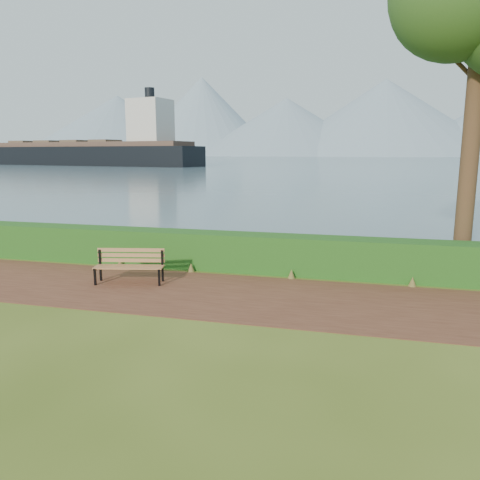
# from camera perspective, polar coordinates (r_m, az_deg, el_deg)

# --- Properties ---
(ground) EXTENTS (140.00, 140.00, 0.00)m
(ground) POSITION_cam_1_polar(r_m,az_deg,el_deg) (10.41, -4.18, -7.03)
(ground) COLOR #435719
(ground) RESTS_ON ground
(path) EXTENTS (40.00, 3.40, 0.01)m
(path) POSITION_cam_1_polar(r_m,az_deg,el_deg) (10.68, -3.67, -6.54)
(path) COLOR #53291C
(path) RESTS_ON ground
(hedge) EXTENTS (32.00, 0.85, 1.00)m
(hedge) POSITION_cam_1_polar(r_m,az_deg,el_deg) (12.69, -0.49, -1.43)
(hedge) COLOR #1A4213
(hedge) RESTS_ON ground
(water) EXTENTS (700.00, 510.00, 0.00)m
(water) POSITION_cam_1_polar(r_m,az_deg,el_deg) (269.43, 13.91, 9.68)
(water) COLOR #4A6378
(water) RESTS_ON ground
(mountains) EXTENTS (585.00, 190.00, 70.00)m
(mountains) POSITION_cam_1_polar(r_m,az_deg,el_deg) (416.35, 13.04, 13.77)
(mountains) COLOR gray
(mountains) RESTS_ON ground
(bench) EXTENTS (1.73, 0.82, 0.83)m
(bench) POSITION_cam_1_polar(r_m,az_deg,el_deg) (11.75, -13.28, -2.80)
(bench) COLOR black
(bench) RESTS_ON ground
(cargo_ship) EXTENTS (62.63, 21.08, 18.79)m
(cargo_ship) POSITION_cam_1_polar(r_m,az_deg,el_deg) (119.61, -17.68, 10.00)
(cargo_ship) COLOR black
(cargo_ship) RESTS_ON ground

